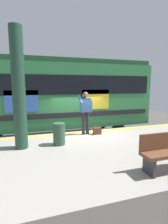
% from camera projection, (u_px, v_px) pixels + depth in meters
% --- Properties ---
extents(ground_plane, '(24.58, 24.58, 0.00)m').
position_uv_depth(ground_plane, '(82.00, 153.00, 8.00)').
color(ground_plane, '#4C4742').
extents(platform, '(15.85, 4.80, 1.04)m').
position_uv_depth(platform, '(104.00, 165.00, 5.66)').
color(platform, '#9E998E').
rests_on(platform, ground).
extents(safety_line, '(15.54, 0.16, 0.01)m').
position_uv_depth(safety_line, '(84.00, 132.00, 7.56)').
color(safety_line, yellow).
rests_on(safety_line, platform).
extents(track_rail_near, '(20.61, 0.08, 0.16)m').
position_uv_depth(track_rail_near, '(74.00, 141.00, 9.38)').
color(track_rail_near, slate).
rests_on(track_rail_near, ground).
extents(track_rail_far, '(20.61, 0.08, 0.16)m').
position_uv_depth(track_rail_far, '(68.00, 134.00, 10.73)').
color(track_rail_far, slate).
rests_on(track_rail_far, ground).
extents(train_carriage, '(9.84, 2.89, 4.19)m').
position_uv_depth(train_carriage, '(56.00, 93.00, 9.42)').
color(train_carriage, '#2D723F').
rests_on(train_carriage, ground).
extents(passenger, '(0.57, 0.55, 1.76)m').
position_uv_depth(passenger, '(85.00, 109.00, 7.16)').
color(passenger, '#262628').
rests_on(passenger, platform).
extents(handbag, '(0.33, 0.30, 0.34)m').
position_uv_depth(handbag, '(97.00, 131.00, 7.29)').
color(handbag, '#59331E').
rests_on(handbag, platform).
extents(station_column, '(0.40, 0.40, 3.79)m').
position_uv_depth(station_column, '(19.00, 89.00, 5.43)').
color(station_column, '#1E3F2D').
rests_on(station_column, platform).
extents(bench, '(1.42, 0.44, 0.90)m').
position_uv_depth(bench, '(168.00, 151.00, 4.17)').
color(bench, brown).
rests_on(bench, platform).
extents(trash_bin, '(0.41, 0.41, 0.75)m').
position_uv_depth(trash_bin, '(59.00, 134.00, 5.98)').
color(trash_bin, '#2D4C38').
rests_on(trash_bin, platform).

